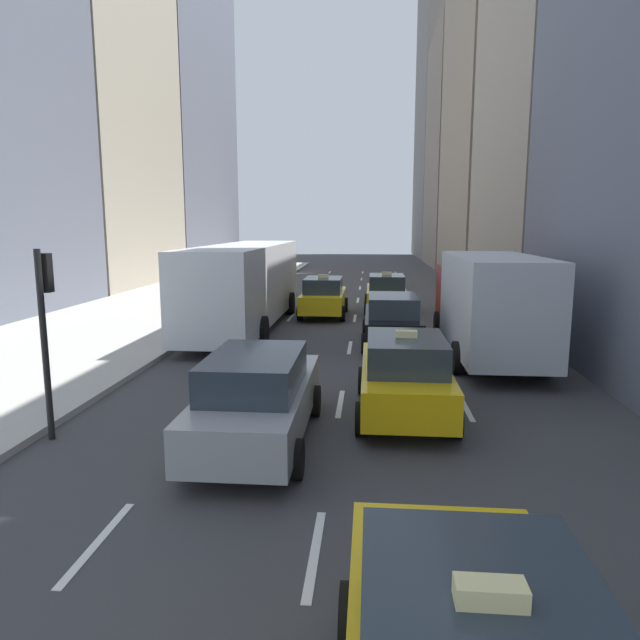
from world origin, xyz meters
TOP-DOWN VIEW (x-y plane):
  - sidewalk_left at (-7.00, 27.00)m, footprint 8.00×66.00m
  - lane_markings at (2.60, 23.00)m, footprint 5.72×56.00m
  - building_row_left at (-14.00, 31.55)m, footprint 6.00×64.79m
  - building_row_right at (12.00, 42.55)m, footprint 6.00×84.06m
  - taxi_lead at (1.20, 26.47)m, footprint 2.02×4.40m
  - taxi_second at (4.00, 13.38)m, footprint 2.02×4.40m
  - taxi_third at (4.00, 28.13)m, footprint 2.02×4.40m
  - sedan_black_near at (1.20, 11.52)m, footprint 2.02×4.95m
  - sedan_silver_behind at (4.00, 20.48)m, footprint 2.02×4.62m
  - city_bus at (-1.61, 23.34)m, footprint 2.80×11.61m
  - box_truck at (6.80, 19.09)m, footprint 2.58×8.40m
  - traffic_light_pole at (-2.75, 11.44)m, footprint 0.24×0.42m

SIDE VIEW (x-z plane):
  - lane_markings at x=2.60m, z-range 0.00..0.01m
  - sidewalk_left at x=-7.00m, z-range 0.00..0.15m
  - sedan_silver_behind at x=4.00m, z-range 0.02..1.74m
  - taxi_lead at x=1.20m, z-range -0.05..1.82m
  - taxi_second at x=4.00m, z-range -0.05..1.82m
  - taxi_third at x=4.00m, z-range -0.05..1.82m
  - sedan_black_near at x=1.20m, z-range 0.02..1.76m
  - box_truck at x=6.80m, z-range 0.14..3.29m
  - city_bus at x=-1.61m, z-range 0.16..3.41m
  - traffic_light_pole at x=-2.75m, z-range 0.61..4.21m
  - building_row_left at x=-14.00m, z-range -1.63..25.98m
  - building_row_right at x=12.00m, z-range -3.24..30.06m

